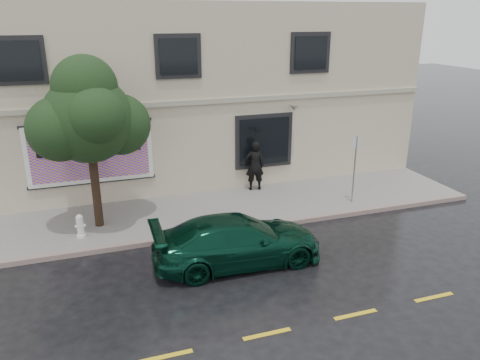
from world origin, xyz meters
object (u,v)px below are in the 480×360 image
object	(u,v)px
car	(238,240)
pedestrian	(255,166)
street_tree	(88,119)
fire_hydrant	(80,226)

from	to	relation	value
car	pedestrian	size ratio (longest dim) A/B	2.42
pedestrian	street_tree	bearing A→B (deg)	23.13
pedestrian	street_tree	size ratio (longest dim) A/B	0.40
car	street_tree	bearing A→B (deg)	47.01
fire_hydrant	pedestrian	bearing A→B (deg)	8.71
car	pedestrian	world-z (taller)	pedestrian
car	pedestrian	distance (m)	5.47
car	street_tree	xyz separation A→B (m)	(-3.54, 3.45, 2.92)
pedestrian	fire_hydrant	size ratio (longest dim) A/B	2.61
car	street_tree	distance (m)	5.74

